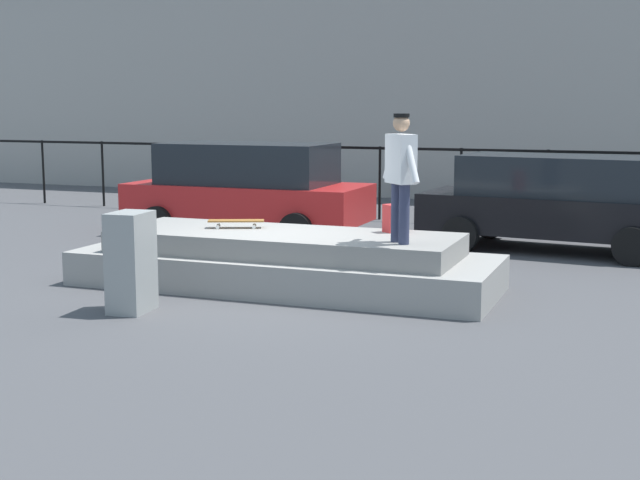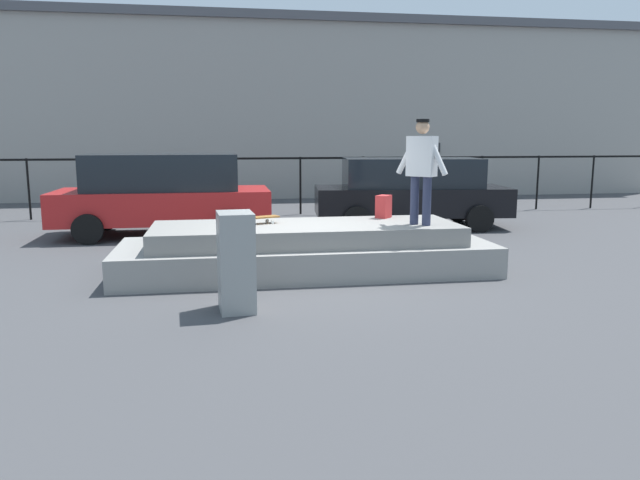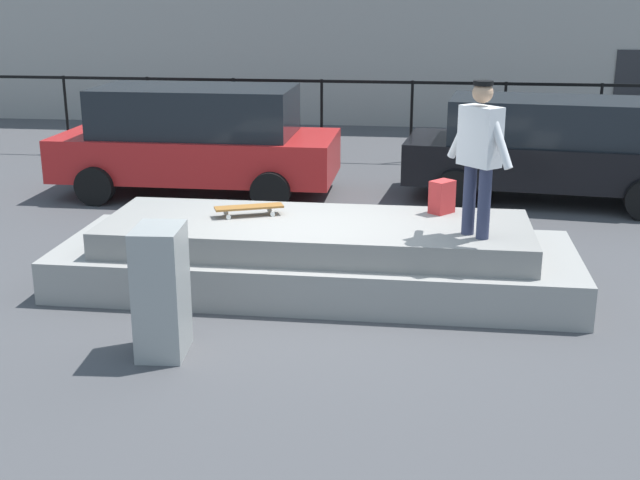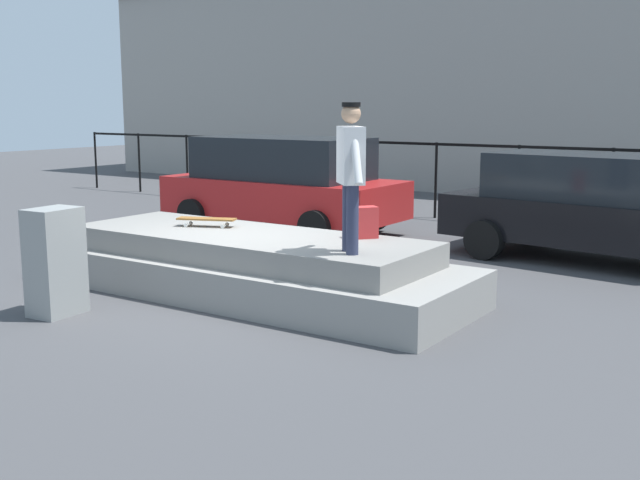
{
  "view_description": "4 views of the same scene",
  "coord_description": "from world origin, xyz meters",
  "px_view_note": "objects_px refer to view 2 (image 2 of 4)",
  "views": [
    {
      "loc": [
        4.97,
        -11.34,
        2.64
      ],
      "look_at": [
        0.21,
        1.11,
        0.57
      ],
      "focal_mm": 49.91,
      "sensor_mm": 36.0,
      "label": 1
    },
    {
      "loc": [
        -1.39,
        -9.55,
        2.21
      ],
      "look_at": [
        0.35,
        0.95,
        0.4
      ],
      "focal_mm": 34.09,
      "sensor_mm": 36.0,
      "label": 2
    },
    {
      "loc": [
        1.27,
        -9.0,
        3.4
      ],
      "look_at": [
        -0.05,
        1.0,
        0.33
      ],
      "focal_mm": 46.2,
      "sensor_mm": 36.0,
      "label": 3
    },
    {
      "loc": [
        6.38,
        -7.56,
        2.48
      ],
      "look_at": [
        0.22,
        1.6,
        0.53
      ],
      "focal_mm": 43.48,
      "sensor_mm": 36.0,
      "label": 4
    }
  ],
  "objects_px": {
    "skateboard": "(255,218)",
    "backpack": "(384,207)",
    "skateboarder": "(422,164)",
    "car_black_hatchback_mid": "(411,191)",
    "utility_box": "(236,262)",
    "car_red_hatchback_near": "(163,193)"
  },
  "relations": [
    {
      "from": "utility_box",
      "to": "skateboard",
      "type": "bearing_deg",
      "value": 76.03
    },
    {
      "from": "skateboarder",
      "to": "utility_box",
      "type": "height_order",
      "value": "skateboarder"
    },
    {
      "from": "car_black_hatchback_mid",
      "to": "skateboard",
      "type": "bearing_deg",
      "value": -132.36
    },
    {
      "from": "skateboard",
      "to": "utility_box",
      "type": "relative_size",
      "value": 0.65
    },
    {
      "from": "skateboarder",
      "to": "skateboard",
      "type": "bearing_deg",
      "value": 169.12
    },
    {
      "from": "skateboarder",
      "to": "car_red_hatchback_near",
      "type": "distance_m",
      "value": 6.55
    },
    {
      "from": "car_black_hatchback_mid",
      "to": "skateboarder",
      "type": "bearing_deg",
      "value": -106.22
    },
    {
      "from": "backpack",
      "to": "car_black_hatchback_mid",
      "type": "distance_m",
      "value": 4.45
    },
    {
      "from": "car_red_hatchback_near",
      "to": "car_black_hatchback_mid",
      "type": "xyz_separation_m",
      "value": [
        5.93,
        0.29,
        -0.06
      ]
    },
    {
      "from": "skateboarder",
      "to": "car_black_hatchback_mid",
      "type": "xyz_separation_m",
      "value": [
        1.46,
        5.01,
        -0.87
      ]
    },
    {
      "from": "skateboard",
      "to": "backpack",
      "type": "xyz_separation_m",
      "value": [
        2.29,
        0.44,
        0.1
      ]
    },
    {
      "from": "backpack",
      "to": "car_black_hatchback_mid",
      "type": "xyz_separation_m",
      "value": [
        1.81,
        4.06,
        -0.09
      ]
    },
    {
      "from": "skateboard",
      "to": "backpack",
      "type": "bearing_deg",
      "value": 10.89
    },
    {
      "from": "skateboarder",
      "to": "utility_box",
      "type": "xyz_separation_m",
      "value": [
        -3.03,
        -1.72,
        -1.14
      ]
    },
    {
      "from": "utility_box",
      "to": "car_black_hatchback_mid",
      "type": "bearing_deg",
      "value": 52.02
    },
    {
      "from": "utility_box",
      "to": "backpack",
      "type": "bearing_deg",
      "value": 40.67
    },
    {
      "from": "car_red_hatchback_near",
      "to": "utility_box",
      "type": "relative_size",
      "value": 3.71
    },
    {
      "from": "car_black_hatchback_mid",
      "to": "utility_box",
      "type": "distance_m",
      "value": 8.1
    },
    {
      "from": "skateboard",
      "to": "car_red_hatchback_near",
      "type": "bearing_deg",
      "value": 113.38
    },
    {
      "from": "skateboard",
      "to": "car_red_hatchback_near",
      "type": "xyz_separation_m",
      "value": [
        -1.82,
        4.21,
        0.07
      ]
    },
    {
      "from": "skateboarder",
      "to": "skateboard",
      "type": "distance_m",
      "value": 2.84
    },
    {
      "from": "skateboard",
      "to": "car_black_hatchback_mid",
      "type": "xyz_separation_m",
      "value": [
        4.11,
        4.5,
        0.01
      ]
    }
  ]
}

